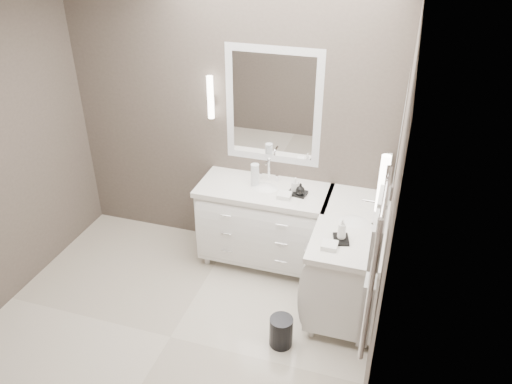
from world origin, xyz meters
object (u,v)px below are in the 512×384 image
(vanity_right, at_px, (350,256))
(towel_ladder, at_px, (373,270))
(vanity_back, at_px, (264,220))
(waste_bin, at_px, (281,332))

(vanity_right, height_order, towel_ladder, towel_ladder)
(vanity_back, height_order, vanity_right, same)
(vanity_right, distance_m, waste_bin, 0.89)
(vanity_back, relative_size, waste_bin, 4.64)
(vanity_back, xyz_separation_m, vanity_right, (0.88, -0.33, 0.00))
(towel_ladder, distance_m, waste_bin, 1.54)
(vanity_back, relative_size, vanity_right, 1.00)
(towel_ladder, bearing_deg, waste_bin, 136.98)
(vanity_right, relative_size, waste_bin, 4.64)
(vanity_back, xyz_separation_m, waste_bin, (0.45, -1.02, -0.35))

